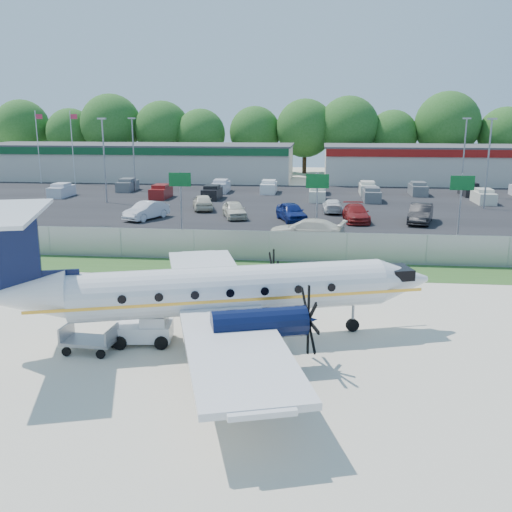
# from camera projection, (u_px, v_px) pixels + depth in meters

# --- Properties ---
(ground) EXTENTS (170.00, 170.00, 0.00)m
(ground) POSITION_uv_depth(u_px,v_px,m) (240.00, 343.00, 23.85)
(ground) COLOR beige
(ground) RESTS_ON ground
(grass_verge) EXTENTS (170.00, 4.00, 0.02)m
(grass_verge) POSITION_uv_depth(u_px,v_px,m) (266.00, 269.00, 35.43)
(grass_verge) COLOR #2D561E
(grass_verge) RESTS_ON ground
(access_road) EXTENTS (170.00, 8.00, 0.02)m
(access_road) POSITION_uv_depth(u_px,v_px,m) (275.00, 244.00, 42.18)
(access_road) COLOR black
(access_road) RESTS_ON ground
(parking_lot) EXTENTS (170.00, 32.00, 0.02)m
(parking_lot) POSITION_uv_depth(u_px,v_px,m) (290.00, 203.00, 62.46)
(parking_lot) COLOR black
(parking_lot) RESTS_ON ground
(perimeter_fence) EXTENTS (120.00, 0.06, 1.99)m
(perimeter_fence) POSITION_uv_depth(u_px,v_px,m) (269.00, 246.00, 37.12)
(perimeter_fence) COLOR gray
(perimeter_fence) RESTS_ON ground
(building_west) EXTENTS (46.40, 12.40, 5.24)m
(building_west) POSITION_uv_depth(u_px,v_px,m) (138.00, 161.00, 85.58)
(building_west) COLOR beige
(building_west) RESTS_ON ground
(building_east) EXTENTS (44.40, 12.40, 5.24)m
(building_east) POSITION_uv_depth(u_px,v_px,m) (482.00, 164.00, 80.31)
(building_east) COLOR beige
(building_east) RESTS_ON ground
(sign_left) EXTENTS (1.80, 0.26, 5.00)m
(sign_left) POSITION_uv_depth(u_px,v_px,m) (180.00, 188.00, 45.94)
(sign_left) COLOR gray
(sign_left) RESTS_ON ground
(sign_mid) EXTENTS (1.80, 0.26, 5.00)m
(sign_mid) POSITION_uv_depth(u_px,v_px,m) (317.00, 190.00, 44.78)
(sign_mid) COLOR gray
(sign_mid) RESTS_ON ground
(sign_right) EXTENTS (1.80, 0.26, 5.00)m
(sign_right) POSITION_uv_depth(u_px,v_px,m) (461.00, 192.00, 43.62)
(sign_right) COLOR gray
(sign_right) RESTS_ON ground
(flagpole_west) EXTENTS (1.06, 0.12, 10.00)m
(flagpole_west) POSITION_uv_depth(u_px,v_px,m) (38.00, 143.00, 79.39)
(flagpole_west) COLOR silver
(flagpole_west) RESTS_ON ground
(flagpole_east) EXTENTS (1.06, 0.12, 10.00)m
(flagpole_east) POSITION_uv_depth(u_px,v_px,m) (73.00, 143.00, 78.86)
(flagpole_east) COLOR silver
(flagpole_east) RESTS_ON ground
(light_pole_nw) EXTENTS (0.90, 0.35, 9.09)m
(light_pole_nw) POSITION_uv_depth(u_px,v_px,m) (104.00, 154.00, 61.39)
(light_pole_nw) COLOR gray
(light_pole_nw) RESTS_ON ground
(light_pole_ne) EXTENTS (0.90, 0.35, 9.09)m
(light_pole_ne) POSITION_uv_depth(u_px,v_px,m) (488.00, 157.00, 57.17)
(light_pole_ne) COLOR gray
(light_pole_ne) RESTS_ON ground
(light_pole_sw) EXTENTS (0.90, 0.35, 9.09)m
(light_pole_sw) POSITION_uv_depth(u_px,v_px,m) (133.00, 149.00, 71.05)
(light_pole_sw) COLOR gray
(light_pole_sw) RESTS_ON ground
(light_pole_se) EXTENTS (0.90, 0.35, 9.09)m
(light_pole_se) POSITION_uv_depth(u_px,v_px,m) (464.00, 151.00, 66.82)
(light_pole_se) COLOR gray
(light_pole_se) RESTS_ON ground
(tree_line) EXTENTS (112.00, 6.00, 14.00)m
(tree_line) POSITION_uv_depth(u_px,v_px,m) (300.00, 173.00, 95.28)
(tree_line) COLOR #215619
(tree_line) RESTS_ON ground
(aircraft) EXTENTS (18.93, 18.47, 5.79)m
(aircraft) POSITION_uv_depth(u_px,v_px,m) (221.00, 290.00, 23.58)
(aircraft) COLOR silver
(aircraft) RESTS_ON ground
(pushback_tug) EXTENTS (2.49, 1.91, 1.26)m
(pushback_tug) POSITION_uv_depth(u_px,v_px,m) (146.00, 329.00, 23.79)
(pushback_tug) COLOR silver
(pushback_tug) RESTS_ON ground
(baggage_cart_near) EXTENTS (2.15, 1.38, 1.08)m
(baggage_cart_near) POSITION_uv_depth(u_px,v_px,m) (89.00, 340.00, 22.88)
(baggage_cart_near) COLOR gray
(baggage_cart_near) RESTS_ON ground
(cone_starboard_wing) EXTENTS (0.37, 0.37, 0.53)m
(cone_starboard_wing) POSITION_uv_depth(u_px,v_px,m) (190.00, 307.00, 27.65)
(cone_starboard_wing) COLOR orange
(cone_starboard_wing) RESTS_ON ground
(road_car_west) EXTENTS (5.01, 2.75, 1.62)m
(road_car_west) POSITION_uv_depth(u_px,v_px,m) (105.00, 247.00, 41.48)
(road_car_west) COLOR #595B5E
(road_car_west) RESTS_ON ground
(road_car_mid) EXTENTS (6.26, 3.65, 1.70)m
(road_car_mid) POSITION_uv_depth(u_px,v_px,m) (306.00, 241.00, 43.30)
(road_car_mid) COLOR beige
(road_car_mid) RESTS_ON ground
(parked_car_a) EXTENTS (3.48, 5.19, 1.62)m
(parked_car_a) POSITION_uv_depth(u_px,v_px,m) (147.00, 219.00, 52.54)
(parked_car_a) COLOR silver
(parked_car_a) RESTS_ON ground
(parked_car_b) EXTENTS (3.15, 4.92, 1.56)m
(parked_car_b) POSITION_uv_depth(u_px,v_px,m) (234.00, 218.00, 53.19)
(parked_car_b) COLOR beige
(parked_car_b) RESTS_ON ground
(parked_car_c) EXTENTS (3.45, 5.19, 1.64)m
(parked_car_c) POSITION_uv_depth(u_px,v_px,m) (291.00, 221.00, 51.77)
(parked_car_c) COLOR navy
(parked_car_c) RESTS_ON ground
(parked_car_d) EXTENTS (2.43, 5.36, 1.52)m
(parked_car_d) POSITION_uv_depth(u_px,v_px,m) (356.00, 222.00, 51.39)
(parked_car_d) COLOR maroon
(parked_car_d) RESTS_ON ground
(parked_car_e) EXTENTS (3.06, 5.49, 1.71)m
(parked_car_e) POSITION_uv_depth(u_px,v_px,m) (420.00, 223.00, 50.61)
(parked_car_e) COLOR black
(parked_car_e) RESTS_ON ground
(parked_car_f) EXTENTS (3.04, 5.04, 1.61)m
(parked_car_f) POSITION_uv_depth(u_px,v_px,m) (203.00, 210.00, 57.85)
(parked_car_f) COLOR beige
(parked_car_f) RESTS_ON ground
(parked_car_g) EXTENTS (2.03, 4.58, 1.31)m
(parked_car_g) POSITION_uv_depth(u_px,v_px,m) (332.00, 212.00, 56.31)
(parked_car_g) COLOR silver
(parked_car_g) RESTS_ON ground
(far_parking_rows) EXTENTS (56.00, 10.00, 1.60)m
(far_parking_rows) POSITION_uv_depth(u_px,v_px,m) (292.00, 197.00, 67.29)
(far_parking_rows) COLOR gray
(far_parking_rows) RESTS_ON ground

